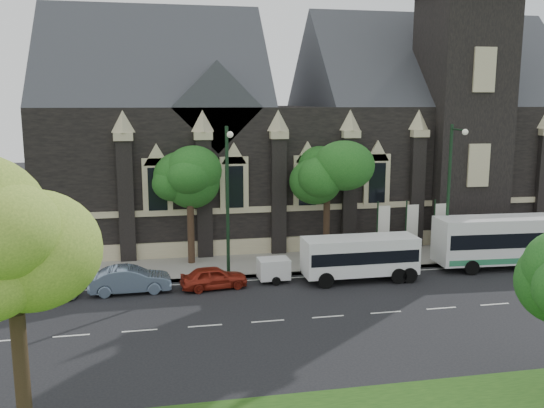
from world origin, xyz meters
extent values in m
plane|color=black|center=(0.00, 0.00, 0.00)|extent=(160.00, 160.00, 0.00)
cube|color=gray|center=(0.00, 9.50, 0.07)|extent=(80.00, 5.00, 0.15)
cube|color=black|center=(4.00, 19.50, 5.00)|extent=(40.00, 15.00, 10.00)
cube|color=#2F3137|center=(-8.00, 19.50, 10.00)|extent=(16.00, 15.00, 15.00)
cube|color=#2F3137|center=(14.00, 19.50, 10.00)|extent=(20.00, 15.00, 15.00)
cube|color=#2F3137|center=(-4.00, 15.00, 10.00)|extent=(6.00, 6.00, 6.00)
cube|color=black|center=(14.00, 13.50, 9.00)|extent=(5.50, 5.50, 18.00)
cube|color=tan|center=(4.00, 11.96, 3.20)|extent=(40.00, 0.22, 0.40)
cube|color=tan|center=(4.00, 11.96, 0.60)|extent=(40.00, 0.25, 1.20)
cube|color=black|center=(2.00, 11.82, 4.80)|extent=(1.20, 0.12, 2.80)
cylinder|color=black|center=(-12.00, -9.00, 2.20)|extent=(0.44, 0.44, 4.40)
sphere|color=olive|center=(-12.00, -9.00, 6.22)|extent=(4.16, 4.16, 4.16)
sphere|color=olive|center=(-11.22, -8.22, 7.00)|extent=(3.12, 3.12, 3.12)
cylinder|color=black|center=(3.00, 10.50, 1.98)|extent=(0.44, 0.44, 3.96)
sphere|color=#195019|center=(3.00, 10.50, 5.64)|extent=(3.84, 3.84, 3.84)
sphere|color=#195019|center=(3.72, 11.22, 6.36)|extent=(2.88, 2.88, 2.88)
cylinder|color=black|center=(-6.00, 10.50, 1.98)|extent=(0.44, 0.44, 3.96)
sphere|color=#195019|center=(-6.00, 10.50, 5.57)|extent=(3.68, 3.68, 3.68)
sphere|color=#195019|center=(-5.31, 11.19, 6.26)|extent=(2.76, 2.76, 2.76)
cylinder|color=black|center=(10.00, 7.30, 4.50)|extent=(0.20, 0.20, 9.00)
cylinder|color=black|center=(10.00, 6.50, 8.70)|extent=(0.10, 1.60, 0.10)
sphere|color=silver|center=(10.00, 5.70, 8.60)|extent=(0.36, 0.36, 0.36)
cylinder|color=black|center=(-4.00, 7.30, 4.50)|extent=(0.20, 0.20, 9.00)
cylinder|color=black|center=(-4.00, 6.50, 8.70)|extent=(0.10, 1.60, 0.10)
sphere|color=silver|center=(-4.00, 5.70, 8.60)|extent=(0.36, 0.36, 0.36)
cylinder|color=black|center=(6.00, 9.00, 2.00)|extent=(0.10, 0.10, 4.00)
cube|color=white|center=(6.45, 9.00, 2.60)|extent=(0.80, 0.04, 2.20)
cylinder|color=black|center=(8.00, 9.00, 2.00)|extent=(0.10, 0.10, 4.00)
cube|color=white|center=(8.45, 9.00, 2.60)|extent=(0.80, 0.04, 2.20)
cylinder|color=black|center=(10.00, 9.00, 2.00)|extent=(0.10, 0.10, 4.00)
cube|color=white|center=(10.45, 9.00, 2.60)|extent=(0.80, 0.04, 2.20)
cube|color=silver|center=(14.52, 5.95, 1.85)|extent=(11.28, 2.92, 2.81)
cube|color=black|center=(14.52, 5.95, 2.02)|extent=(10.83, 2.93, 0.91)
cube|color=#2D7C52|center=(14.52, 5.95, 0.75)|extent=(10.83, 2.92, 0.35)
cylinder|color=black|center=(10.55, 4.99, 0.45)|extent=(0.91, 0.33, 0.90)
cylinder|color=black|center=(10.68, 7.32, 0.45)|extent=(0.91, 0.33, 0.90)
cube|color=white|center=(3.50, 5.31, 1.52)|extent=(6.71, 2.12, 2.14)
cube|color=black|center=(3.50, 5.31, 1.60)|extent=(6.44, 2.16, 0.72)
cylinder|color=black|center=(1.15, 4.25, 0.45)|extent=(0.90, 0.28, 0.90)
cylinder|color=black|center=(1.15, 6.36, 0.45)|extent=(0.90, 0.28, 0.90)
cylinder|color=black|center=(5.51, 4.26, 0.45)|extent=(0.90, 0.28, 0.90)
cylinder|color=black|center=(5.51, 6.37, 0.45)|extent=(0.90, 0.28, 0.90)
cylinder|color=black|center=(6.18, 4.26, 0.45)|extent=(0.90, 0.28, 0.90)
cylinder|color=black|center=(6.18, 6.37, 0.45)|extent=(0.90, 0.28, 0.90)
cube|color=silver|center=(-1.52, 5.99, 0.80)|extent=(1.82, 1.38, 1.16)
cylinder|color=black|center=(-1.50, 5.32, 0.25)|extent=(0.50, 0.19, 0.50)
cylinder|color=black|center=(-1.53, 6.65, 0.25)|extent=(0.50, 0.19, 0.50)
cylinder|color=black|center=(-0.36, 6.02, 0.49)|extent=(1.07, 0.11, 0.08)
imported|color=slate|center=(-9.63, 5.63, 0.73)|extent=(4.48, 1.69, 1.46)
imported|color=maroon|center=(-5.05, 5.45, 0.64)|extent=(3.91, 1.98, 1.27)
imported|color=silver|center=(-14.76, 5.32, 0.70)|extent=(5.00, 2.46, 1.40)
camera|label=1|loc=(-7.89, -25.74, 10.38)|focal=38.09mm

